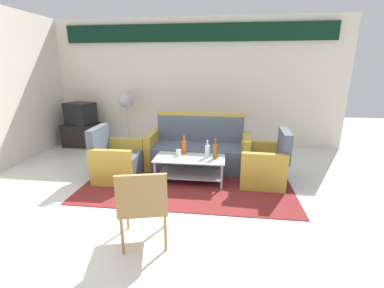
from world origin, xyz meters
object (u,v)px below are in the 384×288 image
bottle_orange (184,147)px  tv_stand (83,135)px  bottle_clear (207,151)px  bottle_brown (215,151)px  cup (179,153)px  armchair_right (264,165)px  wicker_chair (143,202)px  couch (198,151)px  coffee_table (190,165)px  pedestal_fan (127,103)px  armchair_left (117,161)px  television (80,113)px

bottle_orange → tv_stand: 3.01m
bottle_clear → bottle_brown: bearing=-14.9°
bottle_clear → cup: (-0.46, 0.02, -0.06)m
armchair_right → wicker_chair: armchair_right is taller
couch → bottle_orange: couch is taller
armchair_right → coffee_table: size_ratio=0.77×
tv_stand → wicker_chair: wicker_chair is taller
bottle_brown → couch: bearing=117.2°
coffee_table → bottle_orange: size_ratio=3.71×
bottle_brown → pedestal_fan: bearing=139.8°
bottle_brown → tv_stand: bearing=151.9°
armchair_left → wicker_chair: bearing=29.2°
cup → television: television is taller
couch → armchair_right: 1.22m
coffee_table → television: size_ratio=1.57×
couch → coffee_table: 0.63m
armchair_right → television: size_ratio=1.21×
bottle_orange → television: (-2.61, 1.49, 0.24)m
cup → tv_stand: 3.01m
couch → wicker_chair: 2.28m
bottle_clear → pedestal_fan: pedestal_fan is taller
armchair_left → television: television is taller
bottle_orange → tv_stand: bearing=150.3°
armchair_left → bottle_clear: (1.49, 0.04, 0.23)m
television → pedestal_fan: (1.09, 0.05, 0.25)m
bottle_clear → bottle_orange: (-0.39, 0.15, 0.01)m
couch → armchair_left: 1.44m
cup → tv_stand: tv_stand is taller
armchair_left → couch: bearing=115.1°
coffee_table → wicker_chair: bearing=-98.9°
wicker_chair → television: bearing=113.1°
couch → cup: size_ratio=18.18×
bottle_clear → bottle_brown: 0.13m
couch → wicker_chair: couch is taller
couch → armchair_right: couch is taller
armchair_left → pedestal_fan: size_ratio=0.67×
couch → pedestal_fan: pedestal_fan is taller
bottle_brown → bottle_orange: size_ratio=1.06×
wicker_chair → pedestal_fan: bearing=98.7°
television → wicker_chair: size_ratio=0.83×
cup → pedestal_fan: bearing=131.0°
pedestal_fan → tv_stand: bearing=-177.4°
armchair_right → bottle_orange: 1.31m
bottle_orange → armchair_right: bearing=-3.4°
armchair_left → bottle_orange: armchair_left is taller
couch → bottle_clear: 0.67m
bottle_clear → wicker_chair: 1.73m
armchair_left → armchair_right: 2.39m
pedestal_fan → television: bearing=-177.5°
couch → coffee_table: size_ratio=1.65×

